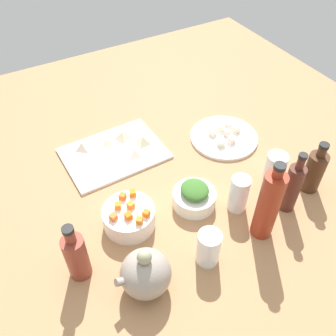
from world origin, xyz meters
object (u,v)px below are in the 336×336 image
(bottle_2, at_px, (76,256))
(drinking_glass_2, at_px, (239,194))
(bowl_carrots, at_px, (129,217))
(bowl_greens, at_px, (194,198))
(bottle_1, at_px, (268,205))
(cutting_board, at_px, (114,153))
(teapot, at_px, (146,273))
(plate_tofu, at_px, (224,137))
(bottle_3, at_px, (314,171))
(drinking_glass_0, at_px, (208,248))
(drinking_glass_1, at_px, (275,166))
(bottle_0, at_px, (292,187))

(bottle_2, height_order, drinking_glass_2, bottle_2)
(bowl_carrots, bearing_deg, bottle_2, 23.70)
(bowl_greens, xyz_separation_m, bottle_1, (-0.11, 0.19, 0.10))
(cutting_board, distance_m, drinking_glass_2, 0.47)
(cutting_board, relative_size, bowl_carrots, 2.25)
(bowl_carrots, distance_m, teapot, 0.21)
(plate_tofu, bearing_deg, teapot, 36.21)
(bottle_1, bearing_deg, bowl_carrots, -33.58)
(teapot, bearing_deg, bottle_1, 177.99)
(bowl_greens, bearing_deg, bottle_3, 160.77)
(bottle_3, height_order, drinking_glass_0, bottle_3)
(cutting_board, distance_m, bowl_greens, 0.36)
(drinking_glass_0, xyz_separation_m, drinking_glass_1, (-0.37, -0.15, -0.01))
(bottle_3, distance_m, drinking_glass_2, 0.26)
(bottle_2, bearing_deg, bottle_3, 174.27)
(bottle_1, bearing_deg, bottle_0, -164.87)
(cutting_board, relative_size, drinking_glass_2, 2.77)
(bowl_greens, xyz_separation_m, bottle_3, (-0.36, 0.13, 0.05))
(cutting_board, bearing_deg, bottle_1, 114.86)
(bowl_greens, distance_m, bottle_2, 0.40)
(bottle_1, bearing_deg, drinking_glass_0, -0.39)
(drinking_glass_1, bearing_deg, bottle_0, 66.09)
(plate_tofu, height_order, drinking_glass_0, drinking_glass_0)
(bottle_1, distance_m, drinking_glass_2, 0.12)
(bowl_carrots, relative_size, drinking_glass_2, 1.23)
(plate_tofu, distance_m, drinking_glass_1, 0.25)
(teapot, distance_m, drinking_glass_2, 0.38)
(plate_tofu, bearing_deg, bowl_carrots, 20.88)
(plate_tofu, distance_m, drinking_glass_2, 0.33)
(bowl_carrots, height_order, drinking_glass_2, drinking_glass_2)
(drinking_glass_2, bearing_deg, bowl_greens, -35.35)
(bottle_0, bearing_deg, bowl_greens, -31.80)
(cutting_board, height_order, bowl_greens, bowl_greens)
(cutting_board, xyz_separation_m, bowl_greens, (-0.13, 0.33, 0.02))
(bowl_carrots, distance_m, drinking_glass_2, 0.33)
(drinking_glass_1, distance_m, drinking_glass_2, 0.19)
(bottle_2, xyz_separation_m, drinking_glass_0, (-0.32, 0.13, -0.02))
(bottle_1, height_order, bottle_3, bottle_1)
(plate_tofu, xyz_separation_m, bottle_1, (0.15, 0.39, 0.12))
(bottle_3, bearing_deg, bowl_greens, -19.23)
(bowl_carrots, bearing_deg, drinking_glass_0, 122.29)
(bottle_2, xyz_separation_m, bottle_3, (-0.75, 0.08, -0.00))
(drinking_glass_0, bearing_deg, teapot, -3.69)
(bottle_3, xyz_separation_m, drinking_glass_1, (0.07, -0.10, -0.03))
(bottle_3, bearing_deg, plate_tofu, -74.20)
(cutting_board, distance_m, drinking_glass_0, 0.52)
(bowl_greens, height_order, bowl_carrots, bowl_carrots)
(plate_tofu, distance_m, bottle_3, 0.36)
(cutting_board, distance_m, plate_tofu, 0.41)
(bottle_3, relative_size, drinking_glass_1, 2.01)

